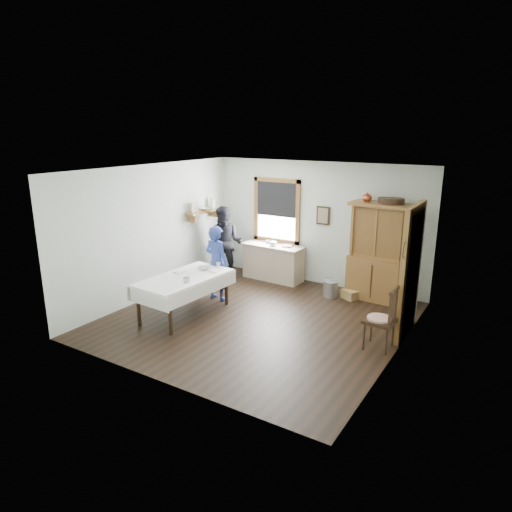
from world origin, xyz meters
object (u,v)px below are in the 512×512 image
Objects in this scene: work_counter at (273,262)px; dining_table at (185,296)px; pail at (330,289)px; woman_blue at (217,266)px; wicker_basket at (350,294)px; china_hutch at (377,252)px; spindle_chair at (380,318)px; figure_dark at (225,246)px.

work_counter is 0.77× the size of dining_table.
woman_blue reaches higher than pail.
pail is at bearing -168.64° from wicker_basket.
china_hutch is 2.28m from spindle_chair.
woman_blue reaches higher than dining_table.
spindle_chair reaches higher than pail.
woman_blue is at bearing -98.38° from work_counter.
work_counter is 1.77m from woman_blue.
wicker_basket is (2.33, 2.39, -0.28)m from dining_table.
woman_blue is at bearing -147.80° from wicker_basket.
china_hutch is at bearing -8.49° from figure_dark.
china_hutch is 5.96× the size of pail.
china_hutch reaches higher than work_counter.
dining_table is at bearing -132.50° from china_hutch.
woman_blue is (-1.90, -1.36, 0.55)m from pail.
figure_dark reaches higher than woman_blue.
wicker_basket is 3.03m from figure_dark.
wicker_basket is 0.22× the size of woman_blue.
work_counter reaches higher than dining_table.
dining_table is (-2.75, -2.66, -0.62)m from china_hutch.
spindle_chair is (3.13, -2.11, 0.11)m from work_counter.
dining_table is 3.03m from pail.
wicker_basket is (-0.42, -0.26, -0.90)m from china_hutch.
pail is 2.40m from woman_blue.
figure_dark reaches higher than work_counter.
pail is 0.41m from wicker_basket.
dining_table is 1.01m from woman_blue.
pail is at bearing 135.01° from spindle_chair.
figure_dark reaches higher than pail.
pail is 1.07× the size of wicker_basket.
spindle_chair is at bearing -57.65° from wicker_basket.
woman_blue reaches higher than spindle_chair.
dining_table reaches higher than pail.
china_hutch is 1.03m from wicker_basket.
pail is at bearing -138.10° from woman_blue.
figure_dark is at bearing -176.79° from pail.
figure_dark is at bearing -168.29° from china_hutch.
pail is (1.94, 2.32, -0.21)m from dining_table.
wicker_basket is at bearing 125.89° from spindle_chair.
wicker_basket is at bearing -5.63° from work_counter.
spindle_chair is 0.73× the size of woman_blue.
spindle_chair reaches higher than work_counter.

